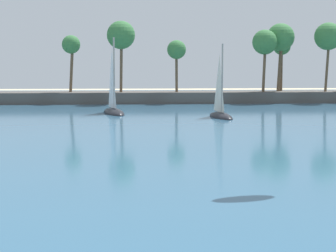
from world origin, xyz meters
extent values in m
cube|color=#33607F|center=(0.00, 66.00, 0.03)|extent=(220.00, 112.39, 0.06)
cube|color=#514C47|center=(0.00, 82.20, 0.90)|extent=(81.39, 6.00, 1.80)
cylinder|color=brown|center=(29.02, 80.95, 6.13)|extent=(0.71, 0.53, 8.68)
sphere|color=#38753D|center=(29.02, 80.95, 10.46)|extent=(4.32, 4.32, 4.32)
cylinder|color=brown|center=(22.39, 83.56, 5.40)|extent=(0.50, 0.55, 7.21)
sphere|color=#38753D|center=(22.39, 83.56, 9.00)|extent=(2.81, 2.81, 2.81)
cylinder|color=brown|center=(18.93, 80.86, 5.67)|extent=(0.65, 0.46, 7.75)
sphere|color=#38753D|center=(18.93, 80.86, 9.54)|extent=(3.88, 3.88, 3.88)
cylinder|color=brown|center=(-11.12, 82.01, 5.48)|extent=(0.87, 0.82, 7.38)
sphere|color=#38753D|center=(-11.12, 82.01, 9.15)|extent=(2.85, 2.85, 2.85)
cylinder|color=brown|center=(-3.39, 80.88, 6.18)|extent=(0.61, 0.78, 8.78)
sphere|color=#38753D|center=(-3.39, 80.88, 10.56)|extent=(4.33, 4.33, 4.33)
cylinder|color=brown|center=(21.81, 82.37, 6.08)|extent=(0.92, 0.53, 8.58)
sphere|color=#38753D|center=(21.81, 82.37, 10.36)|extent=(4.38, 4.38, 4.38)
cylinder|color=brown|center=(5.15, 80.77, 5.08)|extent=(0.48, 0.63, 6.57)
sphere|color=#38753D|center=(5.15, 80.77, 8.36)|extent=(2.93, 2.93, 2.93)
ellipsoid|color=black|center=(-3.94, 63.92, 0.06)|extent=(3.82, 7.26, 1.39)
cylinder|color=gray|center=(-3.85, 63.59, 5.10)|extent=(0.21, 0.21, 8.69)
pyramid|color=white|center=(-4.16, 64.73, 4.45)|extent=(1.01, 3.08, 7.39)
ellipsoid|color=black|center=(8.61, 58.36, 0.06)|extent=(2.90, 6.49, 1.25)
cylinder|color=gray|center=(8.66, 58.05, 4.60)|extent=(0.19, 0.19, 7.83)
pyramid|color=silver|center=(8.48, 59.10, 4.01)|extent=(0.66, 2.81, 6.65)
camera|label=1|loc=(-1.30, -4.11, 6.41)|focal=58.52mm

